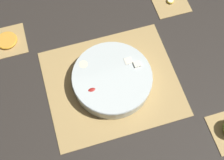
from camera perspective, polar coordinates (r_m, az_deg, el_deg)
The scene contains 7 objects.
ground_plane at distance 1.17m, azimuth -0.00°, elevation -0.61°, with size 6.00×6.00×0.00m, color #2D2823.
bamboo_mat_center at distance 1.17m, azimuth -0.00°, elevation -0.54°, with size 0.49×0.41×0.01m.
coaster_mat_far_left at distance 1.32m, azimuth -18.58°, elevation 6.70°, with size 0.15×0.15×0.01m.
coaster_mat_far_right at distance 1.40m, azimuth 10.59°, elevation 13.86°, with size 0.15×0.15×0.01m.
fruit_salad_bowl at distance 1.13m, azimuth -0.02°, elevation 0.22°, with size 0.29×0.29×0.06m.
orange_slice_whole at distance 1.32m, azimuth -18.68°, elevation 6.88°, with size 0.08×0.08×0.01m.
banana_coin_single at distance 1.39m, azimuth 10.64°, elevation 14.05°, with size 0.03×0.03×0.01m.
Camera 1 is at (-0.14, -0.48, 1.06)m, focal length 50.00 mm.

